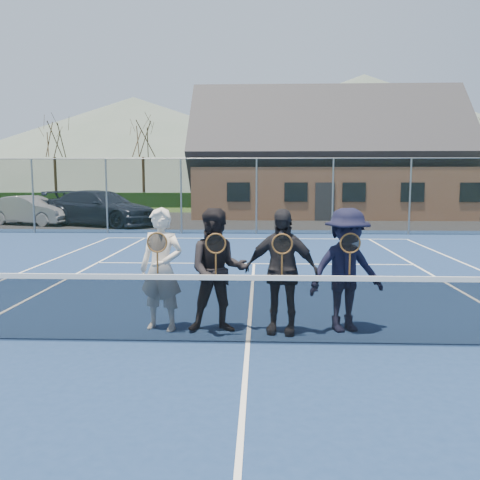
{
  "coord_description": "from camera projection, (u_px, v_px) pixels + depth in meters",
  "views": [
    {
      "loc": [
        0.16,
        -6.63,
        2.25
      ],
      "look_at": [
        -0.17,
        1.5,
        1.25
      ],
      "focal_mm": 38.0,
      "sensor_mm": 36.0,
      "label": 1
    }
  ],
  "objects": [
    {
      "name": "player_d",
      "position": [
        346.0,
        270.0,
        7.34
      ],
      "size": [
        1.32,
        1.01,
        1.8
      ],
      "color": "black",
      "rests_on": "court_surface"
    },
    {
      "name": "player_b",
      "position": [
        218.0,
        271.0,
        7.31
      ],
      "size": [
        0.94,
        0.77,
        1.8
      ],
      "color": "black",
      "rests_on": "court_surface"
    },
    {
      "name": "car_c",
      "position": [
        102.0,
        208.0,
        23.79
      ],
      "size": [
        6.15,
        4.48,
        1.65
      ],
      "primitive_type": "imported",
      "rotation": [
        0.0,
        0.0,
        1.14
      ],
      "color": "black",
      "rests_on": "ground"
    },
    {
      "name": "clubhouse",
      "position": [
        326.0,
        148.0,
        30.0
      ],
      "size": [
        15.6,
        8.2,
        7.7
      ],
      "color": "#9E6B4C",
      "rests_on": "ground"
    },
    {
      "name": "hill_west",
      "position": [
        134.0,
        143.0,
        100.97
      ],
      "size": [
        110.0,
        110.0,
        18.0
      ],
      "primitive_type": "cone",
      "color": "#506056",
      "rests_on": "ground"
    },
    {
      "name": "car_b",
      "position": [
        31.0,
        210.0,
        24.24
      ],
      "size": [
        4.45,
        2.57,
        1.39
      ],
      "primitive_type": "imported",
      "rotation": [
        0.0,
        0.0,
        1.29
      ],
      "color": "#92959A",
      "rests_on": "ground"
    },
    {
      "name": "hedge_row",
      "position": [
        258.0,
        200.0,
        38.52
      ],
      "size": [
        40.0,
        1.2,
        1.1
      ],
      "primitive_type": "cube",
      "color": "black",
      "rests_on": "ground"
    },
    {
      "name": "tree_c",
      "position": [
        285.0,
        131.0,
        38.79
      ],
      "size": [
        3.2,
        3.2,
        7.77
      ],
      "color": "#362013",
      "rests_on": "ground"
    },
    {
      "name": "perimeter_fence",
      "position": [
        256.0,
        196.0,
        20.06
      ],
      "size": [
        30.07,
        0.07,
        3.02
      ],
      "color": "slate",
      "rests_on": "ground"
    },
    {
      "name": "player_c",
      "position": [
        281.0,
        271.0,
        7.26
      ],
      "size": [
        1.12,
        0.65,
        1.8
      ],
      "color": "black",
      "rests_on": "court_surface"
    },
    {
      "name": "hill_centre",
      "position": [
        363.0,
        132.0,
        98.91
      ],
      "size": [
        120.0,
        120.0,
        22.0
      ],
      "primitive_type": "cone",
      "color": "#526358",
      "rests_on": "ground"
    },
    {
      "name": "tree_d",
      "position": [
        417.0,
        130.0,
        38.39
      ],
      "size": [
        3.2,
        3.2,
        7.77
      ],
      "color": "#392614",
      "rests_on": "ground"
    },
    {
      "name": "tree_a",
      "position": [
        53.0,
        132.0,
        39.51
      ],
      "size": [
        3.2,
        3.2,
        7.77
      ],
      "color": "#322112",
      "rests_on": "ground"
    },
    {
      "name": "player_a",
      "position": [
        161.0,
        269.0,
        7.41
      ],
      "size": [
        0.74,
        0.58,
        1.8
      ],
      "color": "silver",
      "rests_on": "court_surface"
    },
    {
      "name": "tennis_net",
      "position": [
        248.0,
        306.0,
        6.79
      ],
      "size": [
        11.68,
        0.08,
        1.1
      ],
      "color": "slate",
      "rests_on": "ground"
    },
    {
      "name": "ground",
      "position": [
        257.0,
        221.0,
        26.69
      ],
      "size": [
        220.0,
        220.0,
        0.0
      ],
      "primitive_type": "plane",
      "color": "#2F4A1A",
      "rests_on": "ground"
    },
    {
      "name": "tree_b",
      "position": [
        142.0,
        131.0,
        39.23
      ],
      "size": [
        3.2,
        3.2,
        7.77
      ],
      "color": "#362113",
      "rests_on": "ground"
    },
    {
      "name": "tarmac_carpark",
      "position": [
        182.0,
        220.0,
        26.85
      ],
      "size": [
        40.0,
        12.0,
        0.01
      ],
      "primitive_type": "cube",
      "color": "black",
      "rests_on": "ground"
    },
    {
      "name": "court_markings",
      "position": [
        248.0,
        344.0,
        6.85
      ],
      "size": [
        11.03,
        23.83,
        0.01
      ],
      "color": "white",
      "rests_on": "court_surface"
    },
    {
      "name": "court_surface",
      "position": [
        248.0,
        345.0,
        6.85
      ],
      "size": [
        30.0,
        30.0,
        0.02
      ],
      "primitive_type": "cube",
      "color": "navy",
      "rests_on": "ground"
    }
  ]
}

